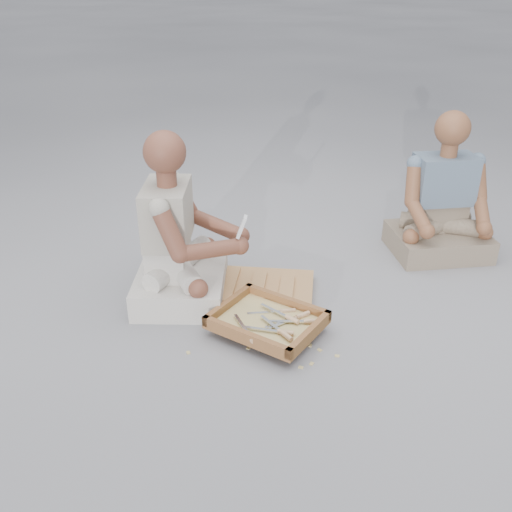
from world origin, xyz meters
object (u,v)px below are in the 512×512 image
(craftsman, at_px, (178,244))
(companion, at_px, (442,208))
(carved_panel, at_px, (244,292))
(tool_tray, at_px, (267,321))

(craftsman, bearing_deg, companion, 110.17)
(carved_panel, relative_size, companion, 0.84)
(companion, bearing_deg, carved_panel, 16.75)
(carved_panel, bearing_deg, tool_tray, -54.49)
(tool_tray, relative_size, craftsman, 0.64)
(carved_panel, bearing_deg, companion, 41.50)
(tool_tray, height_order, companion, companion)
(tool_tray, bearing_deg, carved_panel, 125.51)
(carved_panel, height_order, companion, companion)
(carved_panel, distance_m, craftsman, 0.41)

